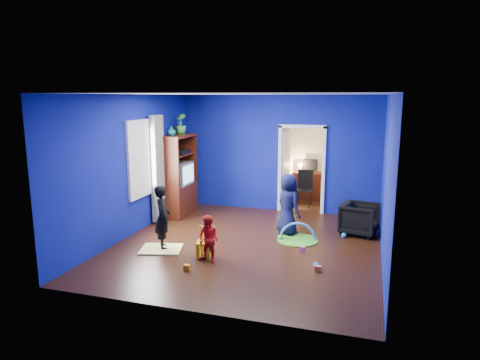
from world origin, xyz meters
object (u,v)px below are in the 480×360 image
(tv_armoire, at_px, (178,175))
(toddler_red, at_px, (208,239))
(child_navy, at_px, (288,204))
(hopper_ball, at_px, (287,221))
(study_desk, at_px, (309,185))
(kid_chair, at_px, (205,244))
(armchair, at_px, (360,219))
(folding_chair, at_px, (304,189))
(child_black, at_px, (163,217))
(play_mat, at_px, (297,240))
(vase, at_px, (171,131))
(crt_tv, at_px, (180,174))

(tv_armoire, bearing_deg, toddler_red, -55.88)
(child_navy, height_order, tv_armoire, tv_armoire)
(toddler_red, bearing_deg, child_navy, 77.44)
(hopper_ball, height_order, study_desk, study_desk)
(child_navy, xyz_separation_m, kid_chair, (-1.17, -1.75, -0.39))
(child_navy, xyz_separation_m, hopper_ball, (-0.05, 0.25, -0.44))
(armchair, xyz_separation_m, child_navy, (-1.44, -0.45, 0.31))
(kid_chair, distance_m, folding_chair, 4.31)
(child_black, relative_size, tv_armoire, 0.63)
(armchair, xyz_separation_m, hopper_ball, (-1.49, -0.20, -0.13))
(play_mat, distance_m, study_desk, 3.74)
(kid_chair, bearing_deg, child_black, 156.02)
(kid_chair, distance_m, play_mat, 2.02)
(child_navy, bearing_deg, vase, 33.05)
(play_mat, bearing_deg, child_navy, 127.83)
(vase, xyz_separation_m, hopper_ball, (2.79, -0.19, -1.87))
(hopper_ball, bearing_deg, study_desk, 89.52)
(study_desk, bearing_deg, toddler_red, -100.67)
(armchair, relative_size, child_navy, 0.57)
(child_navy, distance_m, kid_chair, 2.14)
(study_desk, relative_size, folding_chair, 0.96)
(vase, relative_size, crt_tv, 0.32)
(armchair, xyz_separation_m, child_black, (-3.55, -1.99, 0.28))
(child_black, height_order, kid_chair, child_black)
(crt_tv, bearing_deg, play_mat, -19.53)
(child_black, height_order, crt_tv, crt_tv)
(vase, distance_m, play_mat, 3.82)
(tv_armoire, bearing_deg, play_mat, -19.30)
(crt_tv, xyz_separation_m, folding_chair, (2.78, 1.66, -0.56))
(vase, bearing_deg, hopper_ball, -3.85)
(child_navy, bearing_deg, kid_chair, 97.92)
(child_navy, height_order, hopper_ball, child_navy)
(folding_chair, bearing_deg, child_navy, -89.43)
(vase, distance_m, tv_armoire, 1.13)
(child_black, distance_m, hopper_ball, 2.76)
(armchair, height_order, kid_chair, armchair)
(armchair, relative_size, kid_chair, 1.46)
(crt_tv, relative_size, hopper_ball, 1.72)
(armchair, distance_m, child_black, 4.08)
(toddler_red, xyz_separation_m, vase, (-1.82, 2.39, 1.65))
(study_desk, bearing_deg, child_black, -112.96)
(child_navy, height_order, play_mat, child_navy)
(vase, bearing_deg, crt_tv, 82.41)
(hopper_ball, bearing_deg, vase, 176.15)
(child_navy, bearing_deg, child_black, 78.16)
(crt_tv, xyz_separation_m, hopper_ball, (2.75, -0.49, -0.82))
(crt_tv, bearing_deg, child_navy, -14.75)
(toddler_red, height_order, play_mat, toddler_red)
(toddler_red, relative_size, folding_chair, 0.91)
(tv_armoire, height_order, kid_chair, tv_armoire)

